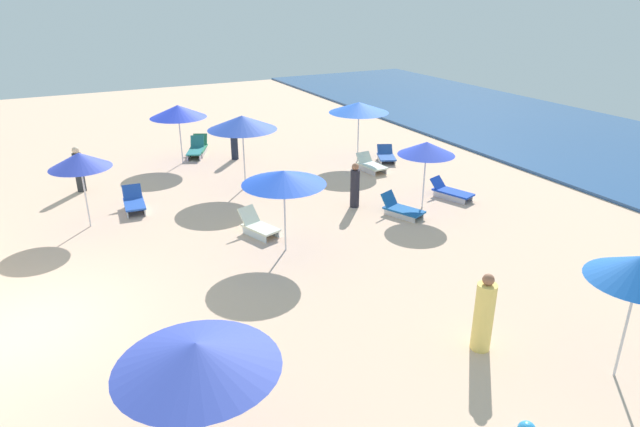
% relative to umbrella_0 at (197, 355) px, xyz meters
% --- Properties ---
extents(ground_plane, '(60.00, 60.00, 0.00)m').
position_rel_umbrella_0_xyz_m(ground_plane, '(-5.38, -2.44, -2.05)').
color(ground_plane, beige).
extents(umbrella_0, '(2.42, 2.42, 2.25)m').
position_rel_umbrella_0_xyz_m(umbrella_0, '(0.00, 0.00, 0.00)').
color(umbrella_0, silver).
rests_on(umbrella_0, ground_plane).
extents(umbrella_1, '(1.80, 1.80, 2.54)m').
position_rel_umbrella_0_xyz_m(umbrella_1, '(1.44, 7.53, 0.25)').
color(umbrella_1, silver).
rests_on(umbrella_1, ground_plane).
extents(umbrella_2, '(2.47, 2.47, 2.50)m').
position_rel_umbrella_0_xyz_m(umbrella_2, '(-12.88, 10.30, 0.24)').
color(umbrella_2, silver).
rests_on(umbrella_2, ground_plane).
extents(lounge_chair_2_0, '(1.42, 0.74, 0.65)m').
position_rel_umbrella_0_xyz_m(lounge_chair_2_0, '(-11.46, 10.08, -1.80)').
color(lounge_chair_2_0, silver).
rests_on(lounge_chair_2_0, ground_plane).
extents(lounge_chair_2_1, '(1.44, 1.13, 0.59)m').
position_rel_umbrella_0_xyz_m(lounge_chair_2_1, '(-12.33, 11.38, -1.82)').
color(lounge_chair_2_1, silver).
rests_on(lounge_chair_2_1, ground_plane).
extents(umbrella_3, '(2.29, 2.29, 2.44)m').
position_rel_umbrella_0_xyz_m(umbrella_3, '(-15.97, 3.60, 0.14)').
color(umbrella_3, silver).
rests_on(umbrella_3, ground_plane).
extents(lounge_chair_3_0, '(1.64, 1.22, 0.75)m').
position_rel_umbrella_0_xyz_m(lounge_chair_3_0, '(-17.04, 4.58, -1.77)').
color(lounge_chair_3_0, silver).
rests_on(lounge_chair_3_0, ground_plane).
extents(lounge_chair_3_1, '(1.60, 1.14, 0.78)m').
position_rel_umbrella_0_xyz_m(lounge_chair_3_1, '(-16.70, 4.38, -1.77)').
color(lounge_chair_3_1, silver).
rests_on(lounge_chair_3_1, ground_plane).
extents(umbrella_4, '(1.86, 1.86, 2.26)m').
position_rel_umbrella_0_xyz_m(umbrella_4, '(-7.30, 9.52, -0.01)').
color(umbrella_4, silver).
rests_on(umbrella_4, ground_plane).
extents(lounge_chair_4_0, '(1.51, 1.09, 0.68)m').
position_rel_umbrella_0_xyz_m(lounge_chair_4_0, '(-7.03, 8.47, -1.82)').
color(lounge_chair_4_0, silver).
rests_on(lounge_chair_4_0, ground_plane).
extents(lounge_chair_4_1, '(1.63, 1.04, 0.62)m').
position_rel_umbrella_0_xyz_m(lounge_chair_4_1, '(-7.59, 10.95, -1.82)').
color(lounge_chair_4_1, silver).
rests_on(lounge_chair_4_1, ground_plane).
extents(umbrella_5, '(2.30, 2.30, 2.34)m').
position_rel_umbrella_0_xyz_m(umbrella_5, '(-6.38, 4.12, 0.10)').
color(umbrella_5, silver).
rests_on(umbrella_5, ground_plane).
extents(lounge_chair_5_0, '(1.43, 0.98, 0.74)m').
position_rel_umbrella_0_xyz_m(lounge_chair_5_0, '(-7.73, 3.82, -1.78)').
color(lounge_chair_5_0, silver).
rests_on(lounge_chair_5_0, ground_plane).
extents(umbrella_6, '(1.81, 1.81, 2.36)m').
position_rel_umbrella_0_xyz_m(umbrella_6, '(-10.66, -0.60, 0.07)').
color(umbrella_6, silver).
rests_on(umbrella_6, ground_plane).
extents(lounge_chair_6_0, '(1.41, 0.74, 0.72)m').
position_rel_umbrella_0_xyz_m(lounge_chair_6_0, '(-11.39, 0.86, -1.78)').
color(lounge_chair_6_0, silver).
rests_on(lounge_chair_6_0, ground_plane).
extents(umbrella_7, '(2.48, 2.48, 2.68)m').
position_rel_umbrella_0_xyz_m(umbrella_7, '(-11.88, 4.91, 0.38)').
color(umbrella_7, silver).
rests_on(umbrella_7, ground_plane).
extents(beachgoer_1, '(0.35, 0.35, 1.57)m').
position_rel_umbrella_0_xyz_m(beachgoer_1, '(-15.52, 5.75, -1.31)').
color(beachgoer_1, '#1C2334').
rests_on(beachgoer_1, ground_plane).
extents(beachgoer_2, '(0.41, 0.41, 1.71)m').
position_rel_umbrella_0_xyz_m(beachgoer_2, '(-0.38, 5.83, -1.26)').
color(beachgoer_2, '#F9D86A').
rests_on(beachgoer_2, ground_plane).
extents(beachgoer_3, '(0.32, 0.32, 1.65)m').
position_rel_umbrella_0_xyz_m(beachgoer_3, '(-14.21, -0.52, -1.26)').
color(beachgoer_3, '#2A2E30').
rests_on(beachgoer_3, ground_plane).
extents(beachgoer_4, '(0.43, 0.43, 1.52)m').
position_rel_umbrella_0_xyz_m(beachgoer_4, '(-8.38, 7.52, -1.33)').
color(beachgoer_4, '#26242F').
rests_on(beachgoer_4, ground_plane).
extents(beach_ball_0, '(0.25, 0.25, 0.25)m').
position_rel_umbrella_0_xyz_m(beach_ball_0, '(-11.15, 6.80, -1.92)').
color(beach_ball_0, red).
rests_on(beach_ball_0, ground_plane).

